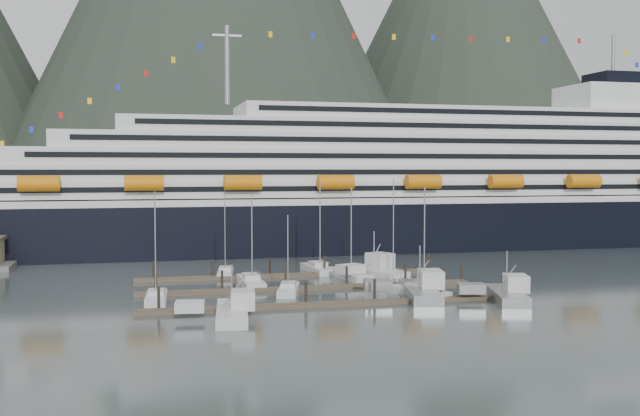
{
  "coord_description": "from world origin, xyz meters",
  "views": [
    {
      "loc": [
        -28.49,
        -99.26,
        17.07
      ],
      "look_at": [
        1.44,
        22.0,
        10.53
      ],
      "focal_mm": 42.0,
      "sensor_mm": 36.0,
      "label": 1
    }
  ],
  "objects_px": {
    "sailboat_a": "(156,298)",
    "sailboat_b": "(251,283)",
    "trawler_d": "(505,294)",
    "sailboat_e": "(225,273)",
    "sailboat_d": "(391,277)",
    "trawler_c": "(418,290)",
    "cruise_ship": "(411,192)",
    "sailboat_h": "(419,293)",
    "trawler_e": "(373,272)",
    "sailboat_c": "(288,290)",
    "sailboat_f": "(318,270)",
    "sailboat_g": "(348,275)",
    "trawler_a": "(231,311)"
  },
  "relations": [
    {
      "from": "sailboat_a",
      "to": "sailboat_b",
      "type": "xyz_separation_m",
      "value": [
        13.84,
        10.17,
        -0.0
      ]
    },
    {
      "from": "trawler_d",
      "to": "sailboat_e",
      "type": "bearing_deg",
      "value": 61.59
    },
    {
      "from": "sailboat_d",
      "to": "trawler_c",
      "type": "relative_size",
      "value": 1.05
    },
    {
      "from": "cruise_ship",
      "to": "sailboat_h",
      "type": "distance_m",
      "value": 65.32
    },
    {
      "from": "trawler_e",
      "to": "trawler_c",
      "type": "bearing_deg",
      "value": 158.71
    },
    {
      "from": "sailboat_b",
      "to": "sailboat_h",
      "type": "xyz_separation_m",
      "value": [
        20.61,
        -14.27,
        0.01
      ]
    },
    {
      "from": "sailboat_b",
      "to": "sailboat_h",
      "type": "distance_m",
      "value": 25.07
    },
    {
      "from": "sailboat_b",
      "to": "sailboat_c",
      "type": "distance_m",
      "value": 8.87
    },
    {
      "from": "sailboat_b",
      "to": "sailboat_f",
      "type": "height_order",
      "value": "sailboat_f"
    },
    {
      "from": "sailboat_a",
      "to": "sailboat_g",
      "type": "relative_size",
      "value": 0.99
    },
    {
      "from": "sailboat_e",
      "to": "trawler_d",
      "type": "xyz_separation_m",
      "value": [
        32.55,
        -31.75,
        0.49
      ]
    },
    {
      "from": "sailboat_a",
      "to": "sailboat_d",
      "type": "height_order",
      "value": "sailboat_d"
    },
    {
      "from": "sailboat_b",
      "to": "sailboat_g",
      "type": "relative_size",
      "value": 0.94
    },
    {
      "from": "sailboat_c",
      "to": "trawler_e",
      "type": "bearing_deg",
      "value": -39.75
    },
    {
      "from": "sailboat_c",
      "to": "sailboat_h",
      "type": "height_order",
      "value": "sailboat_h"
    },
    {
      "from": "sailboat_f",
      "to": "trawler_d",
      "type": "bearing_deg",
      "value": -156.61
    },
    {
      "from": "cruise_ship",
      "to": "sailboat_c",
      "type": "distance_m",
      "value": 67.36
    },
    {
      "from": "sailboat_c",
      "to": "sailboat_d",
      "type": "relative_size",
      "value": 0.7
    },
    {
      "from": "sailboat_g",
      "to": "trawler_d",
      "type": "xyz_separation_m",
      "value": [
        14.24,
        -24.49,
        0.47
      ]
    },
    {
      "from": "sailboat_c",
      "to": "trawler_c",
      "type": "relative_size",
      "value": 0.74
    },
    {
      "from": "sailboat_b",
      "to": "sailboat_d",
      "type": "distance_m",
      "value": 21.77
    },
    {
      "from": "trawler_c",
      "to": "cruise_ship",
      "type": "bearing_deg",
      "value": -7.45
    },
    {
      "from": "cruise_ship",
      "to": "sailboat_d",
      "type": "xyz_separation_m",
      "value": [
        -20.52,
        -45.67,
        -11.61
      ]
    },
    {
      "from": "sailboat_e",
      "to": "sailboat_f",
      "type": "distance_m",
      "value": 15.3
    },
    {
      "from": "trawler_c",
      "to": "trawler_d",
      "type": "xyz_separation_m",
      "value": [
        9.93,
        -5.35,
        -0.04
      ]
    },
    {
      "from": "sailboat_e",
      "to": "sailboat_h",
      "type": "relative_size",
      "value": 0.92
    },
    {
      "from": "sailboat_d",
      "to": "trawler_d",
      "type": "xyz_separation_m",
      "value": [
        8.37,
        -21.03,
        0.48
      ]
    },
    {
      "from": "sailboat_b",
      "to": "trawler_a",
      "type": "bearing_deg",
      "value": 166.08
    },
    {
      "from": "cruise_ship",
      "to": "trawler_d",
      "type": "bearing_deg",
      "value": -100.33
    },
    {
      "from": "sailboat_b",
      "to": "trawler_d",
      "type": "relative_size",
      "value": 1.12
    },
    {
      "from": "sailboat_b",
      "to": "sailboat_c",
      "type": "bearing_deg",
      "value": -153.21
    },
    {
      "from": "sailboat_f",
      "to": "trawler_c",
      "type": "xyz_separation_m",
      "value": [
        7.33,
        -26.4,
        0.49
      ]
    },
    {
      "from": "trawler_c",
      "to": "sailboat_c",
      "type": "bearing_deg",
      "value": 78.5
    },
    {
      "from": "sailboat_b",
      "to": "trawler_d",
      "type": "distance_m",
      "value": 36.42
    },
    {
      "from": "sailboat_e",
      "to": "trawler_e",
      "type": "relative_size",
      "value": 1.07
    },
    {
      "from": "sailboat_g",
      "to": "sailboat_e",
      "type": "bearing_deg",
      "value": 57.94
    },
    {
      "from": "trawler_c",
      "to": "trawler_e",
      "type": "bearing_deg",
      "value": 13.83
    },
    {
      "from": "sailboat_d",
      "to": "trawler_e",
      "type": "xyz_separation_m",
      "value": [
        -2.03,
        2.38,
        0.56
      ]
    },
    {
      "from": "sailboat_a",
      "to": "sailboat_g",
      "type": "bearing_deg",
      "value": -60.51
    },
    {
      "from": "sailboat_d",
      "to": "trawler_a",
      "type": "bearing_deg",
      "value": 128.87
    },
    {
      "from": "sailboat_f",
      "to": "trawler_c",
      "type": "bearing_deg",
      "value": -169.63
    },
    {
      "from": "sailboat_g",
      "to": "trawler_a",
      "type": "xyz_separation_m",
      "value": [
        -21.8,
        -27.71,
        0.44
      ]
    },
    {
      "from": "cruise_ship",
      "to": "trawler_e",
      "type": "bearing_deg",
      "value": -117.52
    },
    {
      "from": "cruise_ship",
      "to": "trawler_c",
      "type": "relative_size",
      "value": 13.74
    },
    {
      "from": "sailboat_b",
      "to": "trawler_e",
      "type": "relative_size",
      "value": 1.08
    },
    {
      "from": "sailboat_f",
      "to": "sailboat_g",
      "type": "xyz_separation_m",
      "value": [
        3.02,
        -7.26,
        -0.01
      ]
    },
    {
      "from": "sailboat_h",
      "to": "trawler_a",
      "type": "relative_size",
      "value": 1.19
    },
    {
      "from": "sailboat_c",
      "to": "sailboat_h",
      "type": "xyz_separation_m",
      "value": [
        16.63,
        -6.34,
        0.04
      ]
    },
    {
      "from": "sailboat_f",
      "to": "trawler_e",
      "type": "xyz_separation_m",
      "value": [
        6.86,
        -8.34,
        0.54
      ]
    },
    {
      "from": "sailboat_e",
      "to": "sailboat_d",
      "type": "bearing_deg",
      "value": -105.5
    }
  ]
}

